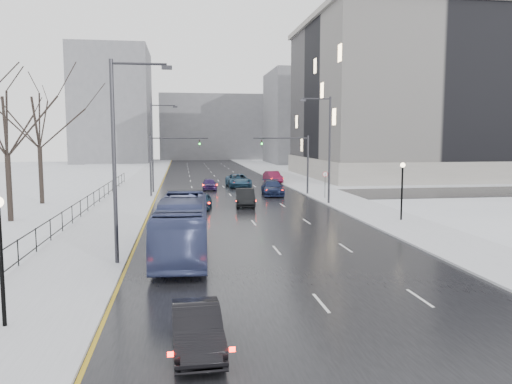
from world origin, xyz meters
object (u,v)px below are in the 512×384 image
tree_park_e (42,205)px  lamppost_l (0,243)px  streetlight_l_near (119,152)px  lamppost_r_mid (402,183)px  streetlight_l_far (154,143)px  mast_signal_right (298,158)px  mast_signal_left (161,158)px  streetlight_r_mid (327,145)px  sedan_right_far (272,188)px  sedan_left_near (197,328)px  sedan_center_near (202,201)px  no_uturn_sign (325,177)px  sedan_right_cross (238,180)px  sedan_right_near (245,197)px  sedan_right_distant (273,177)px  bus (182,227)px  tree_park_d (11,223)px  sedan_center_far (209,184)px

tree_park_e → lamppost_l: size_ratio=3.15×
streetlight_l_near → lamppost_r_mid: streetlight_l_near is taller
streetlight_l_far → mast_signal_right: 16.07m
streetlight_l_near → mast_signal_right: size_ratio=1.54×
lamppost_r_mid → mast_signal_left: mast_signal_left is taller
tree_park_e → streetlight_r_mid: bearing=-8.6°
sedan_right_far → sedan_left_near: bearing=-98.9°
streetlight_l_near → sedan_center_near: bearing=76.1°
no_uturn_sign → streetlight_l_far: bearing=155.3°
lamppost_r_mid → sedan_right_cross: size_ratio=0.72×
streetlight_l_near → mast_signal_left: streetlight_l_near is taller
streetlight_l_near → streetlight_l_far: (0.00, 32.00, 0.00)m
streetlight_l_near → sedan_right_near: size_ratio=2.09×
streetlight_l_far → no_uturn_sign: (17.37, -8.00, -3.32)m
sedan_left_near → mast_signal_left: bearing=91.5°
sedan_right_near → sedan_right_distant: sedan_right_distant is taller
streetlight_l_far → lamppost_r_mid: streetlight_l_far is taller
tree_park_e → sedan_center_near: size_ratio=3.32×
sedan_right_distant → sedan_left_near: bearing=-108.1°
tree_park_e → bus: tree_park_e is taller
sedan_center_near → no_uturn_sign: bearing=29.2°
streetlight_l_far → mast_signal_right: size_ratio=1.54×
bus → sedan_right_far: bearing=72.4°
streetlight_l_near → bus: (2.98, 1.69, -4.05)m
sedan_right_far → sedan_center_near: bearing=-126.6°
lamppost_r_mid → bus: (-16.19, -8.31, -1.37)m
sedan_center_near → sedan_right_near: sedan_right_near is taller
mast_signal_right → sedan_left_near: (-12.13, -38.50, -3.40)m
lamppost_r_mid → mast_signal_left: (-18.33, 18.00, 1.16)m
streetlight_r_mid → mast_signal_right: bearing=96.0°
mast_signal_right → mast_signal_left: 14.65m
sedan_left_near → sedan_center_near: 29.42m
lamppost_r_mid → no_uturn_sign: lamppost_r_mid is taller
lamppost_r_mid → mast_signal_right: bearing=101.5°
streetlight_r_mid → streetlight_l_near: 25.82m
streetlight_l_far → sedan_right_near: 15.58m
tree_park_d → bus: (12.61, -12.31, 1.57)m
streetlight_l_near → sedan_center_far: (6.22, 34.71, -4.89)m
lamppost_l → sedan_right_near: 30.32m
tree_park_d → sedan_center_near: (14.30, 4.89, 0.73)m
tree_park_d → sedan_center_far: (15.86, 20.71, 0.73)m
streetlight_r_mid → bus: size_ratio=0.91×
streetlight_l_near → streetlight_l_far: 32.00m
mast_signal_left → sedan_right_distant: mast_signal_left is taller
bus → sedan_right_far: 28.04m
tree_park_d → sedan_left_near: 27.75m
streetlight_l_far → streetlight_r_mid: bearing=-36.3°
streetlight_r_mid → sedan_right_distant: size_ratio=2.07×
mast_signal_left → sedan_right_cross: bearing=46.0°
lamppost_r_mid → sedan_left_near: lamppost_r_mid is taller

